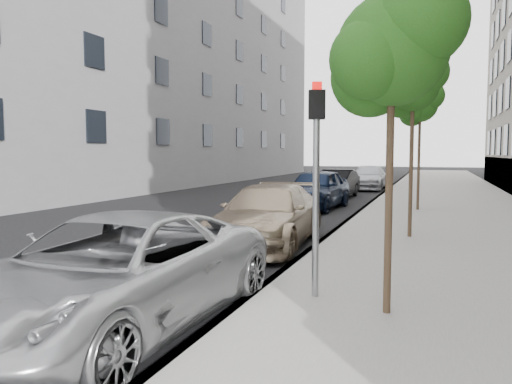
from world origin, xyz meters
The scene contains 12 objects.
ground centered at (0.00, 0.00, 0.00)m, with size 160.00×160.00×0.00m, color black.
sidewalk centered at (4.30, 24.00, 0.07)m, with size 6.40×72.00×0.14m, color gray.
curb centered at (1.18, 24.00, 0.07)m, with size 0.15×72.00×0.14m, color #9E9B93.
tree_near centered at (3.23, 1.50, 3.62)m, with size 1.77×1.57×4.36m.
tree_mid centered at (3.23, 8.00, 3.96)m, with size 1.64×1.44×4.64m.
tree_far centered at (3.23, 14.50, 4.08)m, with size 1.65×1.45×4.76m.
signal_pole centered at (2.11, 1.94, 2.13)m, with size 0.28×0.24×3.18m.
minivan centered at (-0.10, 0.05, 0.75)m, with size 2.47×5.36×1.49m, color #A4A6A9.
suv centered at (-0.10, 6.34, 0.74)m, with size 2.08×5.12×1.49m, color tan.
sedan_blue centered at (-0.77, 14.67, 0.82)m, with size 1.93×4.80×1.64m, color black.
sedan_black centered at (-0.91, 19.90, 0.72)m, with size 1.52×4.37×1.44m, color black.
sedan_rear centered at (-0.10, 26.33, 0.74)m, with size 2.06×5.08×1.47m, color #B5B7BD.
Camera 1 is at (3.76, -5.29, 2.29)m, focal length 35.00 mm.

